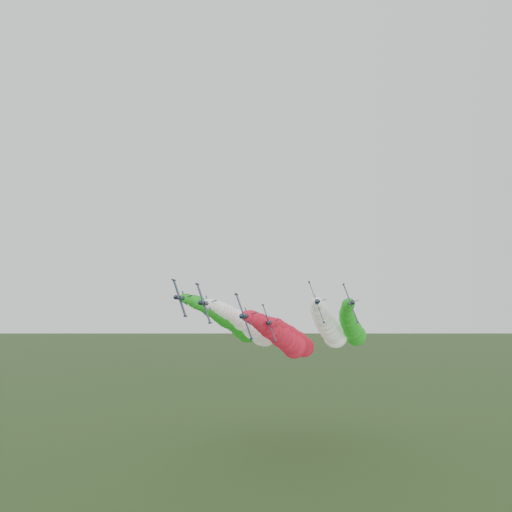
{
  "coord_description": "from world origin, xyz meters",
  "views": [
    {
      "loc": [
        4.62,
        -92.08,
        39.83
      ],
      "look_at": [
        -6.48,
        9.7,
        51.63
      ],
      "focal_mm": 35.0,
      "sensor_mm": 36.0,
      "label": 1
    }
  ],
  "objects_px": {
    "jet_inner_left": "(252,328)",
    "jet_inner_right": "(329,327)",
    "jet_lead": "(281,337)",
    "jet_trail": "(294,339)",
    "jet_outer_right": "(352,326)",
    "jet_outer_left": "(232,322)"
  },
  "relations": [
    {
      "from": "jet_lead",
      "to": "jet_outer_right",
      "type": "relative_size",
      "value": 1.0
    },
    {
      "from": "jet_outer_right",
      "to": "jet_trail",
      "type": "relative_size",
      "value": 1.0
    },
    {
      "from": "jet_inner_left",
      "to": "jet_outer_right",
      "type": "xyz_separation_m",
      "value": [
        29.84,
        4.52,
        0.32
      ]
    },
    {
      "from": "jet_outer_left",
      "to": "jet_trail",
      "type": "relative_size",
      "value": 1.0
    },
    {
      "from": "jet_inner_left",
      "to": "jet_trail",
      "type": "xyz_separation_m",
      "value": [
        12.31,
        9.12,
        -3.84
      ]
    },
    {
      "from": "jet_lead",
      "to": "jet_outer_left",
      "type": "bearing_deg",
      "value": 132.06
    },
    {
      "from": "jet_inner_left",
      "to": "jet_lead",
      "type": "bearing_deg",
      "value": -54.8
    },
    {
      "from": "jet_inner_left",
      "to": "jet_outer_left",
      "type": "height_order",
      "value": "jet_outer_left"
    },
    {
      "from": "jet_inner_right",
      "to": "jet_outer_right",
      "type": "bearing_deg",
      "value": 43.15
    },
    {
      "from": "jet_trail",
      "to": "jet_lead",
      "type": "bearing_deg",
      "value": -97.04
    },
    {
      "from": "jet_lead",
      "to": "jet_outer_right",
      "type": "xyz_separation_m",
      "value": [
        20.32,
        18.02,
        2.49
      ]
    },
    {
      "from": "jet_lead",
      "to": "jet_trail",
      "type": "xyz_separation_m",
      "value": [
        2.79,
        22.62,
        -1.67
      ]
    },
    {
      "from": "jet_inner_left",
      "to": "jet_outer_left",
      "type": "distance_m",
      "value": 8.43
    },
    {
      "from": "jet_lead",
      "to": "jet_trail",
      "type": "distance_m",
      "value": 22.85
    },
    {
      "from": "jet_outer_left",
      "to": "jet_trail",
      "type": "height_order",
      "value": "jet_outer_left"
    },
    {
      "from": "jet_lead",
      "to": "jet_inner_right",
      "type": "height_order",
      "value": "jet_inner_right"
    },
    {
      "from": "jet_inner_left",
      "to": "jet_inner_right",
      "type": "relative_size",
      "value": 0.99
    },
    {
      "from": "jet_inner_left",
      "to": "jet_outer_right",
      "type": "height_order",
      "value": "jet_outer_right"
    },
    {
      "from": "jet_outer_left",
      "to": "jet_inner_left",
      "type": "bearing_deg",
      "value": -34.17
    },
    {
      "from": "jet_inner_left",
      "to": "jet_outer_right",
      "type": "relative_size",
      "value": 1.0
    },
    {
      "from": "jet_trail",
      "to": "jet_outer_right",
      "type": "bearing_deg",
      "value": -14.68
    },
    {
      "from": "jet_inner_left",
      "to": "jet_outer_left",
      "type": "relative_size",
      "value": 0.99
    }
  ]
}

